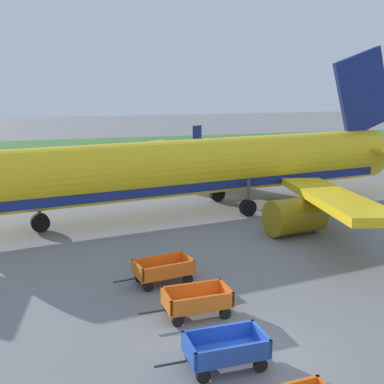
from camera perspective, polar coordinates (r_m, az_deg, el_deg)
ground_plane at (r=16.84m, az=6.59°, el=-18.54°), size 220.00×220.00×0.00m
grass_strip at (r=62.01m, az=-9.97°, el=4.79°), size 220.00×28.00×0.06m
airplane at (r=32.79m, az=2.55°, el=2.99°), size 37.58×30.32×11.34m
baggage_cart_second_in_row at (r=15.87m, az=3.97°, el=-18.09°), size 3.58×1.51×1.07m
baggage_cart_third_in_row at (r=18.80m, az=0.54°, el=-12.79°), size 3.59×1.54×1.07m
baggage_cart_fourth_in_row at (r=21.66m, az=-3.43°, el=-9.19°), size 3.63×1.83×1.07m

